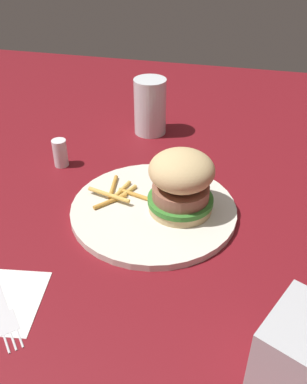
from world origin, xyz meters
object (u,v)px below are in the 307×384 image
object	(u,v)px
sandwich	(181,182)
napkin_dispenser	(294,354)
drink_glass	(150,108)
fries_pile	(118,193)
plate	(154,210)
salt_shaker	(60,153)

from	to	relation	value
sandwich	napkin_dispenser	distance (m)	0.32
drink_glass	fries_pile	bearing A→B (deg)	92.26
plate	salt_shaker	bearing A→B (deg)	-26.71
salt_shaker	fries_pile	bearing A→B (deg)	148.33
sandwich	plate	bearing A→B (deg)	7.10
plate	fries_pile	xyz separation A→B (m)	(0.07, -0.02, 0.01)
salt_shaker	napkin_dispenser	bearing A→B (deg)	138.89
plate	salt_shaker	xyz separation A→B (m)	(0.21, -0.11, 0.02)
plate	drink_glass	xyz separation A→B (m)	(0.08, -0.29, 0.05)
napkin_dispenser	drink_glass	bearing A→B (deg)	-126.84
napkin_dispenser	salt_shaker	xyz separation A→B (m)	(0.43, -0.37, -0.02)
sandwich	fries_pile	distance (m)	0.12
sandwich	fries_pile	size ratio (longest dim) A/B	1.00
fries_pile	salt_shaker	bearing A→B (deg)	-31.67
sandwich	salt_shaker	size ratio (longest dim) A/B	1.97
plate	fries_pile	bearing A→B (deg)	-14.29
sandwich	napkin_dispenser	xyz separation A→B (m)	(-0.17, 0.27, -0.01)
sandwich	salt_shaker	bearing A→B (deg)	-21.60
plate	drink_glass	bearing A→B (deg)	-74.98
drink_glass	sandwich	bearing A→B (deg)	113.17
plate	napkin_dispenser	xyz separation A→B (m)	(-0.21, 0.26, 0.05)
drink_glass	plate	bearing A→B (deg)	105.02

